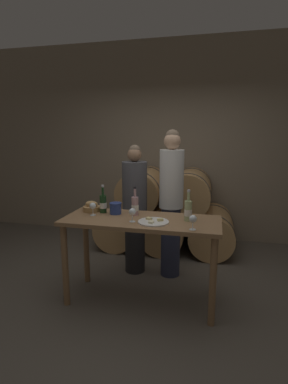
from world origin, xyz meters
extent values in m
plane|color=#564F44|center=(0.00, 0.00, 0.00)|extent=(10.00, 10.00, 0.00)
cube|color=gray|center=(0.00, 2.17, 1.60)|extent=(10.00, 0.12, 3.20)
cylinder|color=tan|center=(-0.70, 1.57, 0.32)|extent=(0.63, 0.96, 0.63)
cylinder|color=#2D2D33|center=(-0.70, 1.26, 0.32)|extent=(0.64, 0.02, 0.64)
cylinder|color=#2D2D33|center=(-0.70, 1.88, 0.32)|extent=(0.64, 0.02, 0.64)
cylinder|color=tan|center=(0.00, 1.57, 0.32)|extent=(0.63, 0.96, 0.63)
cylinder|color=#2D2D33|center=(0.00, 1.26, 0.32)|extent=(0.64, 0.02, 0.64)
cylinder|color=#2D2D33|center=(0.00, 1.88, 0.32)|extent=(0.64, 0.02, 0.64)
cylinder|color=tan|center=(0.70, 1.57, 0.32)|extent=(0.63, 0.96, 0.63)
cylinder|color=#2D2D33|center=(0.70, 1.26, 0.32)|extent=(0.64, 0.02, 0.64)
cylinder|color=#2D2D33|center=(0.70, 1.88, 0.32)|extent=(0.64, 0.02, 0.64)
cylinder|color=tan|center=(-0.35, 1.57, 0.89)|extent=(0.63, 0.96, 0.63)
cylinder|color=#2D2D33|center=(-0.35, 1.26, 0.89)|extent=(0.64, 0.02, 0.64)
cylinder|color=#2D2D33|center=(-0.35, 1.88, 0.89)|extent=(0.64, 0.02, 0.64)
cylinder|color=tan|center=(0.35, 1.57, 0.89)|extent=(0.63, 0.96, 0.63)
cylinder|color=#2D2D33|center=(0.35, 1.26, 0.89)|extent=(0.64, 0.02, 0.64)
cylinder|color=#2D2D33|center=(0.35, 1.88, 0.89)|extent=(0.64, 0.02, 0.64)
cylinder|color=olive|center=(-0.73, -0.26, 0.43)|extent=(0.06, 0.06, 0.86)
cylinder|color=olive|center=(0.73, -0.26, 0.43)|extent=(0.06, 0.06, 0.86)
cylinder|color=olive|center=(-0.73, 0.26, 0.43)|extent=(0.06, 0.06, 0.86)
cylinder|color=olive|center=(0.73, 0.26, 0.43)|extent=(0.06, 0.06, 0.86)
cube|color=olive|center=(0.00, 0.00, 0.88)|extent=(1.58, 0.63, 0.04)
cylinder|color=#232326|center=(-0.25, 0.66, 0.39)|extent=(0.25, 0.25, 0.78)
cylinder|color=#4C4C51|center=(-0.25, 0.66, 1.09)|extent=(0.31, 0.31, 0.62)
sphere|color=#997051|center=(-0.25, 0.66, 1.49)|extent=(0.17, 0.17, 0.17)
sphere|color=#75604C|center=(-0.25, 0.67, 1.54)|extent=(0.14, 0.14, 0.14)
cylinder|color=#2D334C|center=(0.21, 0.66, 0.43)|extent=(0.23, 0.23, 0.87)
cylinder|color=silver|center=(0.21, 0.66, 1.21)|extent=(0.29, 0.29, 0.69)
sphere|color=tan|center=(0.21, 0.66, 1.65)|extent=(0.20, 0.20, 0.20)
sphere|color=#75604C|center=(0.21, 0.67, 1.70)|extent=(0.16, 0.16, 0.16)
cylinder|color=#193819|center=(-0.46, 0.14, 0.99)|extent=(0.07, 0.07, 0.19)
cylinder|color=#193819|center=(-0.46, 0.14, 1.13)|extent=(0.03, 0.03, 0.09)
cylinder|color=#B7B7BC|center=(-0.46, 0.14, 1.19)|extent=(0.03, 0.03, 0.02)
cylinder|color=white|center=(-0.46, 0.14, 0.98)|extent=(0.07, 0.07, 0.06)
cylinder|color=#ADBC7F|center=(0.46, 0.04, 1.00)|extent=(0.07, 0.07, 0.20)
cylinder|color=#ADBC7F|center=(0.46, 0.04, 1.14)|extent=(0.03, 0.03, 0.09)
cylinder|color=#B7B7BC|center=(0.46, 0.04, 1.20)|extent=(0.03, 0.03, 0.02)
cylinder|color=white|center=(0.46, 0.04, 0.98)|extent=(0.07, 0.07, 0.06)
cylinder|color=#BC8E93|center=(-0.09, 0.12, 0.99)|extent=(0.07, 0.07, 0.19)
cylinder|color=#BC8E93|center=(-0.09, 0.12, 1.14)|extent=(0.03, 0.03, 0.09)
cylinder|color=black|center=(-0.09, 0.12, 1.19)|extent=(0.03, 0.03, 0.02)
cylinder|color=white|center=(-0.09, 0.12, 0.98)|extent=(0.07, 0.07, 0.06)
cylinder|color=navy|center=(-0.31, 0.12, 0.96)|extent=(0.12, 0.12, 0.12)
cylinder|color=navy|center=(-0.31, 0.12, 1.01)|extent=(0.13, 0.13, 0.01)
cylinder|color=#A87F4C|center=(-0.60, 0.17, 0.92)|extent=(0.19, 0.19, 0.06)
ellipsoid|color=tan|center=(-0.60, 0.17, 0.98)|extent=(0.14, 0.08, 0.07)
cylinder|color=white|center=(0.15, -0.10, 0.90)|extent=(0.30, 0.30, 0.01)
cube|color=#E0CC7F|center=(0.21, -0.07, 0.92)|extent=(0.07, 0.06, 0.02)
cube|color=beige|center=(0.09, -0.06, 0.92)|extent=(0.07, 0.07, 0.02)
cube|color=beige|center=(0.14, -0.17, 0.92)|extent=(0.05, 0.06, 0.02)
cylinder|color=white|center=(-0.52, 0.01, 0.90)|extent=(0.06, 0.06, 0.00)
cylinder|color=white|center=(-0.52, 0.01, 0.93)|extent=(0.01, 0.01, 0.07)
sphere|color=white|center=(-0.52, 0.01, 1.00)|extent=(0.07, 0.07, 0.07)
cylinder|color=white|center=(-0.06, -0.12, 0.90)|extent=(0.06, 0.06, 0.00)
cylinder|color=white|center=(-0.06, -0.12, 0.93)|extent=(0.01, 0.01, 0.07)
sphere|color=white|center=(-0.06, -0.12, 1.00)|extent=(0.07, 0.07, 0.07)
cylinder|color=white|center=(0.53, -0.23, 0.90)|extent=(0.06, 0.06, 0.00)
cylinder|color=white|center=(0.53, -0.23, 0.93)|extent=(0.01, 0.01, 0.07)
sphere|color=white|center=(0.53, -0.23, 1.00)|extent=(0.07, 0.07, 0.07)
camera|label=1|loc=(0.70, -2.81, 1.74)|focal=28.00mm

